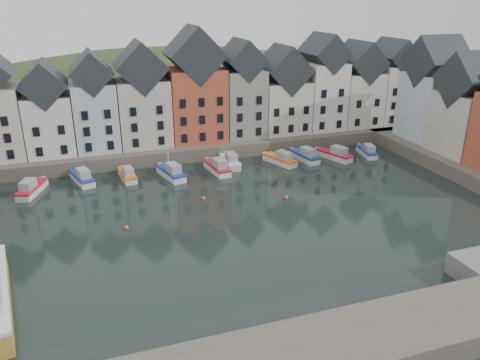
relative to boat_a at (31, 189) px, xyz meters
name	(u,v)px	position (x,y,z in m)	size (l,w,h in m)	color
ground	(256,222)	(24.53, -16.88, -0.69)	(260.00, 260.00, 0.00)	black
far_quay	(194,141)	(24.53, 13.12, 0.31)	(90.00, 16.00, 2.00)	brown
hillside	(171,189)	(24.55, 39.12, -18.65)	(153.60, 70.40, 64.00)	#24361B
far_terrace	(214,95)	(27.74, 11.12, 8.19)	(72.37, 8.16, 17.78)	beige
right_terrace	(471,107)	(60.53, -8.80, 8.22)	(8.30, 24.25, 16.36)	silver
mooring_buoys	(209,207)	(20.53, -11.54, -0.54)	(20.50, 5.50, 0.50)	orange
boat_a	(31,189)	(0.00, 0.00, 0.00)	(3.81, 6.32, 2.32)	silver
boat_b	(82,178)	(6.31, 2.01, 0.01)	(3.51, 6.37, 2.34)	silver
boat_c	(128,175)	(12.28, 1.30, -0.06)	(2.32, 5.66, 2.11)	silver
boat_d	(171,172)	(18.19, 0.01, 0.10)	(3.41, 6.63, 12.13)	silver
boat_e	(218,167)	(24.91, -0.01, 0.03)	(2.73, 6.47, 2.41)	silver
boat_f	(230,161)	(27.46, 2.05, 0.01)	(2.07, 6.14, 2.34)	silver
boat_g	(281,159)	(34.98, 0.43, -0.01)	(3.87, 6.26, 2.30)	silver
boat_h	(305,156)	(39.20, 0.73, 0.02)	(2.80, 6.40, 2.37)	silver
boat_i	(335,155)	(43.93, -0.22, 0.02)	(4.02, 6.45, 2.37)	silver
boat_j	(367,151)	(49.73, -0.26, -0.06)	(2.79, 5.75, 2.12)	silver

